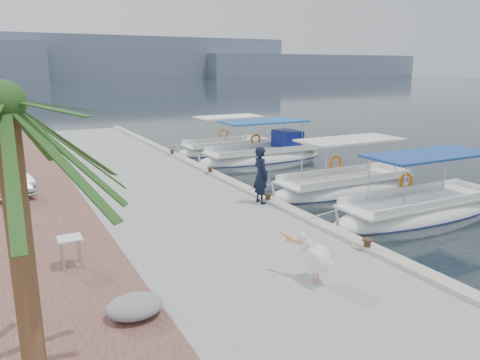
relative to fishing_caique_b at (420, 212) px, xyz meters
name	(u,v)px	position (x,y,z in m)	size (l,w,h in m)	color
ground	(300,227)	(-4.49, 0.94, -0.12)	(400.00, 400.00, 0.00)	black
concrete_quay	(164,195)	(-7.49, 5.94, 0.13)	(6.00, 40.00, 0.50)	gray
quay_curb	(228,180)	(-4.71, 5.94, 0.44)	(0.44, 40.00, 0.12)	#AAA396
cobblestone_strip	(25,213)	(-12.49, 5.94, 0.13)	(4.00, 40.00, 0.50)	brown
distant_hills	(89,61)	(25.12, 202.44, 7.49)	(330.00, 60.00, 18.00)	slate
fishing_caique_b	(420,212)	(0.00, 0.00, 0.00)	(7.80, 2.20, 2.83)	white
fishing_caique_c	(344,188)	(-0.19, 3.88, 0.00)	(7.43, 2.22, 2.83)	white
fishing_caique_d	(262,157)	(0.16, 11.40, 0.06)	(7.90, 2.43, 2.83)	white
fishing_caique_e	(227,150)	(-0.59, 14.51, 0.00)	(6.62, 2.24, 2.83)	white
mooring_bollards	(268,197)	(-4.84, 2.44, 0.57)	(0.28, 20.28, 0.33)	black
pelican	(315,258)	(-7.10, -3.36, 0.92)	(0.81, 1.35, 1.06)	tan
fisherman	(261,175)	(-5.09, 2.54, 1.37)	(0.73, 0.48, 2.00)	black
date_palm	(4,105)	(-12.92, -4.32, 4.56)	(4.60, 4.60, 5.12)	brown
parked_car	(3,178)	(-13.04, 8.17, 0.97)	(1.26, 3.62, 1.19)	silver
tarp_bundle	(135,307)	(-11.07, -3.00, 0.58)	(1.10, 0.90, 0.40)	gray
folding_table	(70,246)	(-11.79, -0.02, 0.90)	(0.55, 0.55, 0.73)	silver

